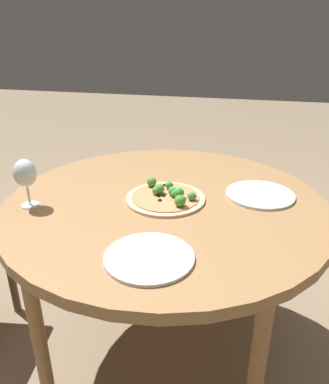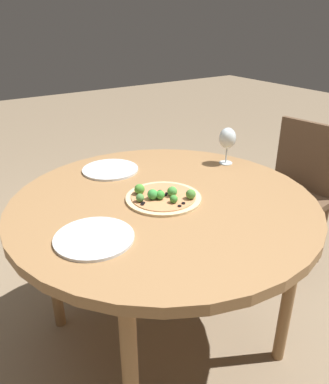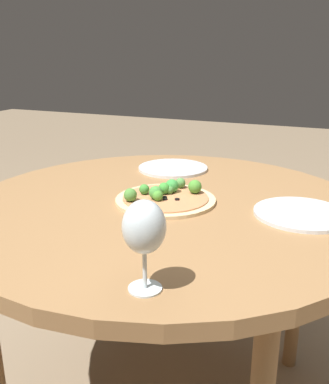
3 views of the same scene
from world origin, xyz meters
name	(u,v)px [view 1 (image 1 of 3)]	position (x,y,z in m)	size (l,w,h in m)	color
ground_plane	(165,346)	(0.00, 0.00, 0.00)	(12.00, 12.00, 0.00)	#847056
dining_table	(165,215)	(0.00, 0.00, 0.67)	(1.18, 1.18, 0.73)	olive
pizza	(166,196)	(0.00, 0.00, 0.74)	(0.29, 0.29, 0.05)	#DBBC89
wine_glass	(25,174)	(-0.46, -0.15, 0.85)	(0.08, 0.08, 0.17)	silver
plate_near	(149,257)	(0.04, -0.38, 0.74)	(0.25, 0.25, 0.01)	silver
plate_far	(260,195)	(0.34, 0.11, 0.74)	(0.25, 0.25, 0.01)	silver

